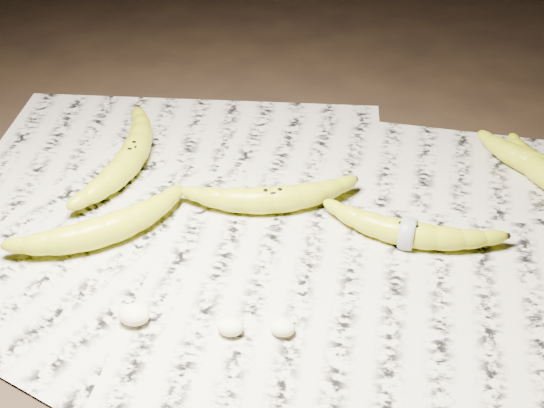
% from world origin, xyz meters
% --- Properties ---
extents(ground, '(3.00, 3.00, 0.00)m').
position_xyz_m(ground, '(0.00, 0.00, 0.00)').
color(ground, black).
rests_on(ground, ground).
extents(newspaper_patch, '(0.90, 0.70, 0.01)m').
position_xyz_m(newspaper_patch, '(0.03, 0.04, 0.00)').
color(newspaper_patch, '#B5AE9B').
rests_on(newspaper_patch, ground).
extents(banana_left_a, '(0.07, 0.22, 0.04)m').
position_xyz_m(banana_left_a, '(-0.20, 0.13, 0.03)').
color(banana_left_a, gold).
rests_on(banana_left_a, newspaper_patch).
extents(banana_left_b, '(0.18, 0.18, 0.04)m').
position_xyz_m(banana_left_b, '(-0.17, -0.02, 0.03)').
color(banana_left_b, gold).
rests_on(banana_left_b, newspaper_patch).
extents(banana_center, '(0.20, 0.12, 0.04)m').
position_xyz_m(banana_center, '(0.01, 0.09, 0.03)').
color(banana_center, gold).
rests_on(banana_center, newspaper_patch).
extents(banana_taped, '(0.19, 0.06, 0.03)m').
position_xyz_m(banana_taped, '(0.18, 0.06, 0.02)').
color(banana_taped, gold).
rests_on(banana_taped, newspaper_patch).
extents(banana_upper_a, '(0.18, 0.12, 0.03)m').
position_xyz_m(banana_upper_a, '(0.33, 0.25, 0.03)').
color(banana_upper_a, gold).
rests_on(banana_upper_a, newspaper_patch).
extents(measuring_tape, '(0.01, 0.04, 0.04)m').
position_xyz_m(measuring_tape, '(0.18, 0.06, 0.02)').
color(measuring_tape, white).
rests_on(measuring_tape, newspaper_patch).
extents(flesh_chunk_a, '(0.03, 0.03, 0.02)m').
position_xyz_m(flesh_chunk_a, '(-0.08, -0.14, 0.02)').
color(flesh_chunk_a, '#F4EBBD').
rests_on(flesh_chunk_a, newspaper_patch).
extents(flesh_chunk_b, '(0.03, 0.02, 0.02)m').
position_xyz_m(flesh_chunk_b, '(0.02, -0.13, 0.02)').
color(flesh_chunk_b, '#F4EBBD').
rests_on(flesh_chunk_b, newspaper_patch).
extents(flesh_chunk_c, '(0.03, 0.02, 0.02)m').
position_xyz_m(flesh_chunk_c, '(0.07, -0.12, 0.02)').
color(flesh_chunk_c, '#F4EBBD').
rests_on(flesh_chunk_c, newspaper_patch).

